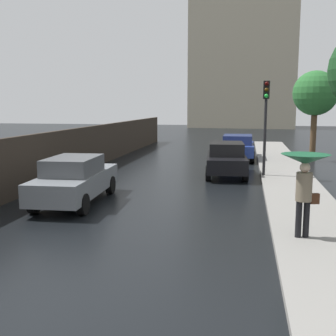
# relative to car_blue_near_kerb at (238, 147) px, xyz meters

# --- Properties ---
(ground) EXTENTS (120.00, 120.00, 0.00)m
(ground) POSITION_rel_car_blue_near_kerb_xyz_m (-2.85, -18.92, -0.76)
(ground) COLOR black
(car_blue_near_kerb) EXTENTS (1.89, 3.96, 1.44)m
(car_blue_near_kerb) POSITION_rel_car_blue_near_kerb_xyz_m (0.00, 0.00, 0.00)
(car_blue_near_kerb) COLOR navy
(car_blue_near_kerb) RESTS_ON ground
(car_grey_mid_road) EXTENTS (1.90, 4.59, 1.51)m
(car_grey_mid_road) POSITION_rel_car_blue_near_kerb_xyz_m (-4.90, -11.77, 0.01)
(car_grey_mid_road) COLOR slate
(car_grey_mid_road) RESTS_ON ground
(car_black_far_ahead) EXTENTS (2.00, 4.08, 1.49)m
(car_black_far_ahead) POSITION_rel_car_blue_near_kerb_xyz_m (-0.37, -5.66, 0.01)
(car_black_far_ahead) COLOR black
(car_black_far_ahead) RESTS_ON ground
(pedestrian_with_umbrella_near) EXTENTS (1.08, 1.08, 1.92)m
(pedestrian_with_umbrella_near) POSITION_rel_car_blue_near_kerb_xyz_m (1.80, -14.60, 0.92)
(pedestrian_with_umbrella_near) COLOR black
(pedestrian_with_umbrella_near) RESTS_ON sidewalk_strip
(traffic_light) EXTENTS (0.26, 0.39, 3.99)m
(traffic_light) POSITION_rel_car_blue_near_kerb_xyz_m (1.26, -5.97, 2.17)
(traffic_light) COLOR black
(traffic_light) RESTS_ON sidewalk_strip
(street_tree_mid) EXTENTS (2.46, 2.46, 5.00)m
(street_tree_mid) POSITION_rel_car_blue_near_kerb_xyz_m (4.15, 0.24, 2.97)
(street_tree_mid) COLOR #4C3823
(street_tree_mid) RESTS_ON ground
(distant_tower) EXTENTS (15.02, 10.66, 23.86)m
(distant_tower) POSITION_rel_car_blue_near_kerb_xyz_m (0.00, 36.75, 11.17)
(distant_tower) COLOR #B2A88E
(distant_tower) RESTS_ON ground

